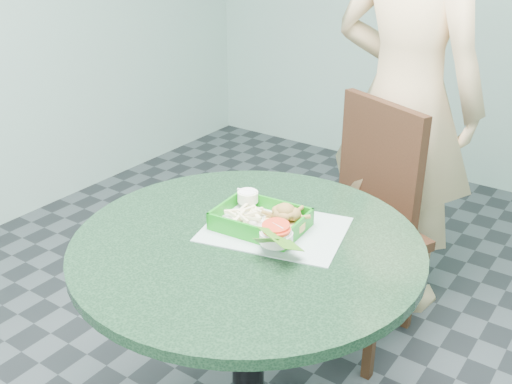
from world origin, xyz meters
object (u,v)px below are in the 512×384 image
Objects in this scene: diner_person at (409,63)px; crab_sandwich at (284,223)px; dining_chair at (365,209)px; sauce_ramekin at (251,202)px; food_basket at (261,229)px; cafe_table at (247,299)px.

diner_person is 18.37× the size of crab_sandwich.
dining_chair is 0.59m from diner_person.
sauce_ramekin is at bearing 91.01° from diner_person.
food_basket is 0.08m from crab_sandwich.
crab_sandwich is at bearing -60.11° from dining_chair.
dining_chair is (-0.02, 0.79, -0.05)m from cafe_table.
crab_sandwich is (0.08, -1.00, -0.24)m from diner_person.
dining_chair is 3.85× the size of food_basket.
diner_person reaches higher than dining_chair.
dining_chair is 0.70m from sauce_ramekin.
dining_chair is 15.38× the size of sauce_ramekin.
diner_person is 1.03m from crab_sandwich.
food_basket is at bearing -65.66° from dining_chair.
crab_sandwich is (0.06, 0.09, 0.22)m from cafe_table.
food_basket reaches higher than cafe_table.
food_basket is 3.99× the size of sauce_ramekin.
diner_person is 34.22× the size of sauce_ramekin.
food_basket is (0.01, -0.71, 0.23)m from dining_chair.
dining_chair is 0.75m from crab_sandwich.
diner_person is (-0.02, 1.10, 0.45)m from cafe_table.
diner_person reaches higher than food_basket.
cafe_table is 1.02× the size of dining_chair.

